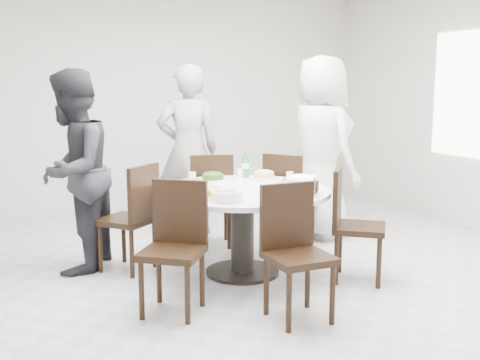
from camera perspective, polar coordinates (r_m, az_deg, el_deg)
name	(u,v)px	position (r m, az deg, el deg)	size (l,w,h in m)	color
floor	(249,275)	(5.27, 0.89, -8.98)	(6.00, 6.00, 0.01)	#B5B5BA
wall_back	(148,100)	(7.81, -8.74, 7.47)	(6.00, 0.01, 2.80)	beige
dining_table	(242,232)	(5.21, 0.23, -4.92)	(1.50, 1.50, 0.75)	white
chair_ne	(290,199)	(6.08, 4.80, -1.85)	(0.42, 0.42, 0.95)	black
chair_n	(211,199)	(6.08, -2.81, -1.83)	(0.42, 0.42, 0.95)	black
chair_nw	(127,218)	(5.38, -10.70, -3.52)	(0.42, 0.42, 0.95)	black
chair_sw	(172,249)	(4.35, -6.48, -6.56)	(0.42, 0.42, 0.95)	black
chair_s	(299,254)	(4.23, 5.64, -7.04)	(0.42, 0.42, 0.95)	black
chair_se	(360,225)	(5.11, 11.27, -4.23)	(0.42, 0.42, 0.95)	black
diner_right	(321,147)	(6.40, 7.68, 3.08)	(0.94, 0.61, 1.92)	silver
diner_middle	(188,150)	(6.51, -4.95, 2.84)	(0.67, 0.44, 1.83)	black
diner_left	(73,172)	(5.41, -15.56, 0.78)	(0.86, 0.67, 1.77)	black
dish_greens	(213,178)	(5.48, -2.59, 0.17)	(0.25, 0.25, 0.07)	white
dish_pale	(264,176)	(5.59, 2.27, 0.37)	(0.25, 0.25, 0.07)	white
dish_orange	(191,185)	(5.10, -4.70, -0.50)	(0.28, 0.28, 0.08)	white
dish_redbrown	(295,184)	(5.16, 5.23, -0.43)	(0.29, 0.29, 0.07)	white
dish_tofu	(208,193)	(4.77, -3.05, -1.23)	(0.28, 0.28, 0.07)	white
rice_bowl	(301,187)	(4.91, 5.81, -0.65)	(0.29, 0.29, 0.12)	silver
soup_bowl	(227,196)	(4.61, -1.21, -1.57)	(0.25, 0.25, 0.08)	white
beverage_bottle	(245,164)	(5.72, 0.52, 1.52)	(0.07, 0.07, 0.25)	#2E7431
tea_cups	(215,174)	(5.65, -2.35, 0.53)	(0.07, 0.07, 0.08)	white
chopsticks	(215,177)	(5.73, -2.34, 0.31)	(0.24, 0.04, 0.01)	tan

